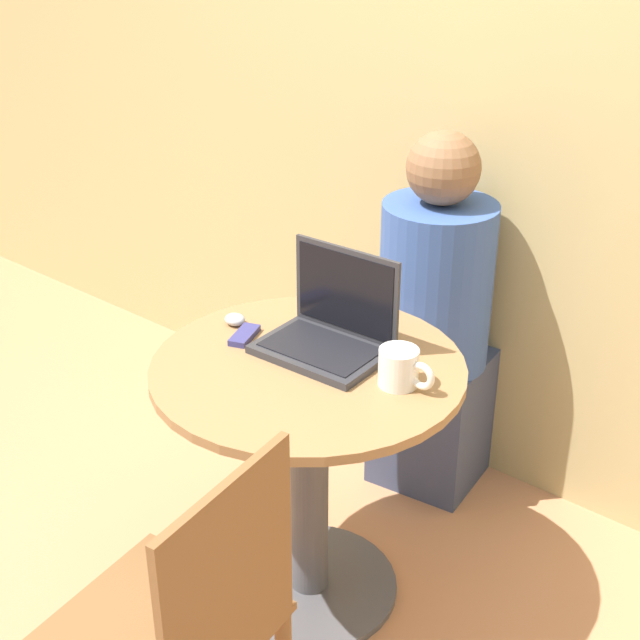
% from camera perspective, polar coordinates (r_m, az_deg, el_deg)
% --- Properties ---
extents(ground_plane, '(12.00, 12.00, 0.00)m').
position_cam_1_polar(ground_plane, '(2.60, -0.67, -16.73)').
color(ground_plane, tan).
extents(back_wall, '(7.00, 0.05, 2.60)m').
position_cam_1_polar(back_wall, '(2.63, 11.45, 15.51)').
color(back_wall, tan).
rests_on(back_wall, ground_plane).
extents(round_table, '(0.77, 0.77, 0.72)m').
position_cam_1_polar(round_table, '(2.29, -0.74, -7.82)').
color(round_table, '#4C4C51').
rests_on(round_table, ground_plane).
extents(laptop, '(0.32, 0.23, 0.25)m').
position_cam_1_polar(laptop, '(2.21, 0.63, -0.58)').
color(laptop, '#2D2D33').
rests_on(laptop, round_table).
extents(cell_phone, '(0.08, 0.12, 0.02)m').
position_cam_1_polar(cell_phone, '(2.29, -4.84, -0.97)').
color(cell_phone, navy).
rests_on(cell_phone, round_table).
extents(computer_mouse, '(0.06, 0.05, 0.03)m').
position_cam_1_polar(computer_mouse, '(2.36, -5.46, 0.04)').
color(computer_mouse, '#B2B2B7').
rests_on(computer_mouse, round_table).
extents(coffee_cup, '(0.15, 0.09, 0.09)m').
position_cam_1_polar(coffee_cup, '(2.07, 5.17, -3.08)').
color(coffee_cup, white).
rests_on(coffee_cup, round_table).
extents(chair_empty, '(0.45, 0.45, 0.88)m').
position_cam_1_polar(chair_empty, '(1.87, -8.69, -19.41)').
color(chair_empty, brown).
rests_on(chair_empty, ground_plane).
extents(person_seated, '(0.38, 0.54, 1.16)m').
position_cam_1_polar(person_seated, '(2.80, 7.69, -1.35)').
color(person_seated, '#3D4766').
rests_on(person_seated, ground_plane).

